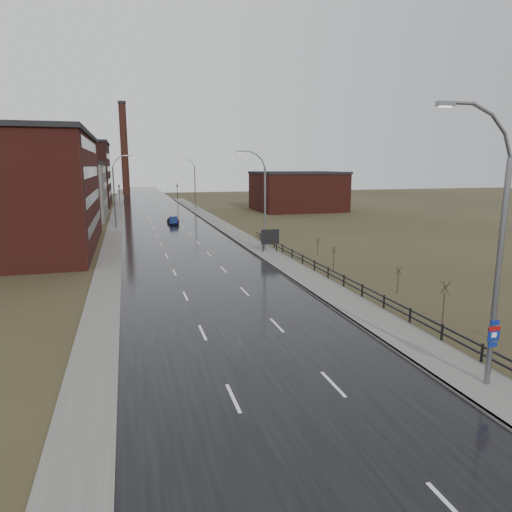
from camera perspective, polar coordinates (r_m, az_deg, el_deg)
ground at (r=17.55m, az=8.28°, el=-22.36°), size 320.00×320.00×0.00m
road at (r=74.17m, az=-10.91°, el=3.51°), size 14.00×300.00×0.06m
sidewalk_right at (r=51.39m, az=1.20°, el=0.44°), size 3.20×180.00×0.18m
curb_right at (r=50.98m, az=-0.43°, el=0.35°), size 0.16×180.00×0.18m
sidewalk_left at (r=73.93m, az=-17.26°, el=3.21°), size 2.40×260.00×0.12m
warehouse_mid at (r=92.14m, az=-23.36°, el=7.53°), size 16.32×20.40×10.50m
warehouse_far at (r=122.45m, az=-24.03°, el=9.34°), size 26.52×24.48×15.50m
building_right at (r=102.17m, az=5.19°, el=8.10°), size 18.36×16.32×8.50m
smokestack at (r=163.38m, az=-16.15°, el=12.80°), size 2.70×2.70×30.70m
streetlight_main at (r=21.48m, az=27.59°, el=0.23°), size 3.91×0.29×12.11m
streetlight_right_mid at (r=51.56m, az=0.79°, el=6.92°), size 3.36×0.28×11.35m
streetlight_left at (r=75.39m, az=-17.10°, el=7.78°), size 3.36×0.28×11.35m
streetlight_right_far at (r=104.39m, az=-7.81°, el=8.98°), size 3.36×0.28×11.35m
guardrail at (r=36.74m, az=11.41°, el=-3.15°), size 0.10×53.05×1.10m
shrub_c at (r=30.01m, az=22.44°, el=-5.39°), size 0.68×0.72×2.91m
shrub_d at (r=36.76m, az=17.34°, el=-2.81°), size 0.50×0.52×2.08m
shrub_e at (r=43.43m, az=9.69°, el=-0.19°), size 0.55×0.58×2.30m
shrub_f at (r=50.88m, az=7.70°, el=1.27°), size 0.45×0.48×1.88m
billboard at (r=51.18m, az=1.77°, el=2.33°), size 2.11×0.17×2.71m
traffic_light_left at (r=133.39m, az=-16.77°, el=8.53°), size 0.58×2.73×5.30m
traffic_light_right at (r=134.13m, az=-9.84°, el=8.85°), size 0.58×2.73×5.30m
car_near at (r=77.82m, az=-10.29°, el=4.35°), size 1.60×4.02×1.30m
car_far at (r=79.21m, az=-10.33°, el=4.45°), size 1.96×3.90×1.27m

